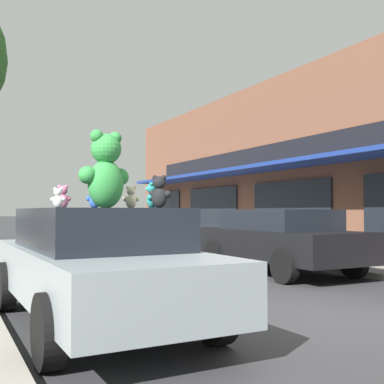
# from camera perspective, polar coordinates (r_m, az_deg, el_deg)

# --- Properties ---
(ground_plane) EXTENTS (260.00, 260.00, 0.00)m
(ground_plane) POSITION_cam_1_polar(r_m,az_deg,el_deg) (6.77, 12.79, -14.21)
(ground_plane) COLOR #333335
(plush_art_car) EXTENTS (1.97, 4.66, 1.44)m
(plush_art_car) POSITION_cam_1_polar(r_m,az_deg,el_deg) (6.12, -11.31, -8.13)
(plush_art_car) COLOR #8C999E
(plush_art_car) RESTS_ON ground_plane
(teddy_bear_giant) EXTENTS (0.76, 0.52, 1.00)m
(teddy_bear_giant) POSITION_cam_1_polar(r_m,az_deg,el_deg) (6.27, -10.20, 2.47)
(teddy_bear_giant) COLOR green
(teddy_bear_giant) RESTS_ON plush_art_car
(teddy_bear_pink) EXTENTS (0.24, 0.15, 0.33)m
(teddy_bear_pink) POSITION_cam_1_polar(r_m,az_deg,el_deg) (6.88, -15.08, -0.59)
(teddy_bear_pink) COLOR pink
(teddy_bear_pink) RESTS_ON plush_art_car
(teddy_bear_blue) EXTENTS (0.24, 0.16, 0.32)m
(teddy_bear_blue) POSITION_cam_1_polar(r_m,az_deg,el_deg) (6.58, -11.45, -0.60)
(teddy_bear_blue) COLOR blue
(teddy_bear_blue) RESTS_ON plush_art_car
(teddy_bear_white) EXTENTS (0.17, 0.12, 0.22)m
(teddy_bear_white) POSITION_cam_1_polar(r_m,az_deg,el_deg) (5.35, -15.61, -0.69)
(teddy_bear_white) COLOR white
(teddy_bear_white) RESTS_ON plush_art_car
(teddy_bear_black) EXTENTS (0.25, 0.25, 0.37)m
(teddy_bear_black) POSITION_cam_1_polar(r_m,az_deg,el_deg) (5.37, -3.89, -0.01)
(teddy_bear_black) COLOR black
(teddy_bear_black) RESTS_ON plush_art_car
(teddy_bear_teal) EXTENTS (0.17, 0.22, 0.29)m
(teddy_bear_teal) POSITION_cam_1_polar(r_m,az_deg,el_deg) (5.48, -4.83, -0.43)
(teddy_bear_teal) COLOR teal
(teddy_bear_teal) RESTS_ON plush_art_car
(teddy_bear_cream) EXTENTS (0.24, 0.18, 0.32)m
(teddy_bear_cream) POSITION_cam_1_polar(r_m,az_deg,el_deg) (6.74, -7.23, -0.66)
(teddy_bear_cream) COLOR beige
(teddy_bear_cream) RESTS_ON plush_art_car
(parked_car_far_center) EXTENTS (2.02, 4.37, 1.44)m
(parked_car_far_center) POSITION_cam_1_polar(r_m,az_deg,el_deg) (11.12, 10.26, -5.44)
(parked_car_far_center) COLOR black
(parked_car_far_center) RESTS_ON ground_plane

